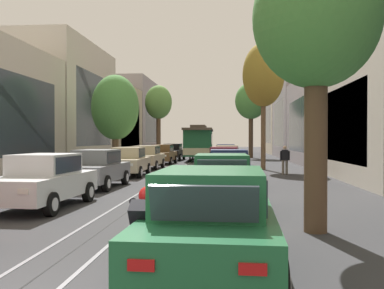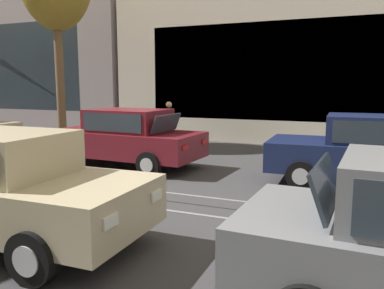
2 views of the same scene
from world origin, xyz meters
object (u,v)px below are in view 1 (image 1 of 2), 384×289
Objects in this scene: parked_car_beige_fifth_right at (227,156)px; street_tree_kerb_right_near at (316,22)px; parked_car_beige_fifth_left at (147,157)px; cable_car_trolley at (199,143)px; parked_car_maroon_fourth_right at (225,161)px; parked_car_green_near_right at (212,222)px; parked_car_navy_mid_right at (228,168)px; street_tree_kerb_right_second at (263,76)px; parked_car_green_second_right at (222,181)px; street_tree_kerb_left_second at (115,108)px; parked_car_white_second_left at (44,181)px; street_tree_kerb_left_mid at (158,103)px; pedestrian_on_left_pavement at (285,158)px; street_tree_kerb_right_mid at (251,102)px; motorcycle_with_rider at (146,240)px; parked_car_black_far_left at (173,152)px; parked_car_brown_sixth_left at (162,154)px; parked_car_navy_sixth_right at (226,153)px; parked_car_beige_fourth_left at (128,161)px; parked_car_grey_mid_left at (96,168)px.

parked_car_beige_fifth_right is 22.28m from street_tree_kerb_right_near.
parked_car_beige_fifth_left is 0.48× the size of cable_car_trolley.
parked_car_beige_fifth_left is at bearing 139.79° from parked_car_maroon_fourth_right.
parked_car_navy_mid_right is (0.23, 12.02, 0.00)m from parked_car_green_near_right.
parked_car_beige_fifth_right is 0.53× the size of street_tree_kerb_right_second.
parked_car_green_second_right is 17.68m from street_tree_kerb_left_second.
parked_car_white_second_left is 5.25m from parked_car_green_second_right.
pedestrian_on_left_pavement is (10.81, -21.77, -4.98)m from street_tree_kerb_left_mid.
parked_car_beige_fifth_left and parked_car_navy_mid_right have the same top height.
parked_car_green_second_right is 11.86m from parked_car_maroon_fourth_right.
parked_car_maroon_fourth_right is 8.93m from street_tree_kerb_left_second.
street_tree_kerb_right_mid is 41.75m from motorcycle_with_rider.
parked_car_maroon_fourth_right is 0.56× the size of street_tree_kerb_left_mid.
parked_car_black_far_left and parked_car_maroon_fourth_right have the same top height.
cable_car_trolley is (4.82, -5.96, -4.25)m from street_tree_kerb_left_mid.
cable_car_trolley is at bearing 65.48° from parked_car_brown_sixth_left.
parked_car_green_near_right and parked_car_navy_sixth_right have the same top height.
parked_car_beige_fourth_left is 11.74m from parked_car_brown_sixth_left.
street_tree_kerb_left_mid reaches higher than parked_car_brown_sixth_left.
parked_car_white_second_left and parked_car_navy_sixth_right have the same top height.
parked_car_beige_fifth_left is at bearing -83.31° from street_tree_kerb_left_mid.
parked_car_green_second_right is 24.90m from parked_car_navy_sixth_right.
street_tree_kerb_right_mid is at bearing 36.90° from parked_car_black_far_left.
street_tree_kerb_right_mid reaches higher than parked_car_brown_sixth_left.
street_tree_kerb_left_mid reaches higher than cable_car_trolley.
parked_car_beige_fourth_left is at bearing -98.74° from cable_car_trolley.
parked_car_beige_fourth_left is 1.00× the size of parked_car_green_near_right.
parked_car_navy_sixth_right is 0.54× the size of street_tree_kerb_right_mid.
parked_car_green_second_right is 0.71× the size of street_tree_kerb_right_near.
parked_car_green_near_right is 2.67× the size of pedestrian_on_left_pavement.
street_tree_kerb_right_near is at bearing -81.97° from parked_car_maroon_fourth_right.
parked_car_white_second_left is 0.70× the size of street_tree_kerb_left_second.
motorcycle_with_rider is at bearing -91.58° from parked_car_navy_sixth_right.
parked_car_white_second_left is 7.85m from motorcycle_with_rider.
parked_car_navy_sixth_right is at bearing 88.42° from motorcycle_with_rider.
parked_car_grey_mid_left is at bearing -127.13° from parked_car_maroon_fourth_right.
pedestrian_on_left_pavement is at bearing -63.60° from street_tree_kerb_left_mid.
parked_car_green_near_right is at bearing -90.02° from parked_car_navy_sixth_right.
parked_car_black_far_left is 29.00m from parked_car_green_second_right.
parked_car_green_second_right reaches higher than motorcycle_with_rider.
street_tree_kerb_left_second is at bearing 116.60° from street_tree_kerb_right_near.
parked_car_grey_mid_left is 2.67× the size of pedestrian_on_left_pavement.
street_tree_kerb_left_second is (-7.32, -9.17, 3.32)m from parked_car_navy_sixth_right.
parked_car_navy_mid_right and parked_car_navy_sixth_right have the same top height.
parked_car_white_second_left and parked_car_beige_fifth_right have the same top height.
street_tree_kerb_left_second is at bearing 97.50° from parked_car_white_second_left.
pedestrian_on_left_pavement is (3.20, 6.52, 0.13)m from parked_car_navy_mid_right.
street_tree_kerb_right_near is 6.21m from motorcycle_with_rider.
parked_car_navy_mid_right is at bearing 88.11° from parked_car_green_second_right.
parked_car_beige_fifth_left is at bearing 90.29° from parked_car_grey_mid_left.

